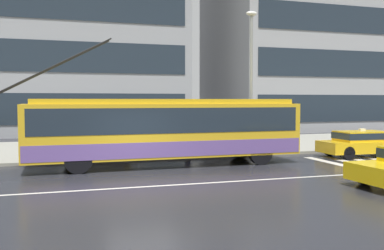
{
  "coord_description": "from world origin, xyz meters",
  "views": [
    {
      "loc": [
        -2.81,
        -14.75,
        2.77
      ],
      "look_at": [
        2.87,
        3.51,
        1.68
      ],
      "focal_mm": 40.44,
      "sensor_mm": 36.0,
      "label": 1
    }
  ],
  "objects_px": {
    "trolleybus": "(166,129)",
    "street_lamp": "(251,70)",
    "pedestrian_at_shelter": "(188,134)",
    "pedestrian_walking_past": "(75,136)",
    "pedestrian_approaching_curb": "(127,134)",
    "bus_shelter": "(98,114)",
    "taxi_ahead_of_bus": "(364,142)"
  },
  "relations": [
    {
      "from": "pedestrian_approaching_curb",
      "to": "bus_shelter",
      "type": "bearing_deg",
      "value": 175.36
    },
    {
      "from": "trolleybus",
      "to": "street_lamp",
      "type": "bearing_deg",
      "value": 24.77
    },
    {
      "from": "bus_shelter",
      "to": "street_lamp",
      "type": "relative_size",
      "value": 0.55
    },
    {
      "from": "pedestrian_at_shelter",
      "to": "street_lamp",
      "type": "height_order",
      "value": "street_lamp"
    },
    {
      "from": "trolleybus",
      "to": "street_lamp",
      "type": "distance_m",
      "value": 6.19
    },
    {
      "from": "trolleybus",
      "to": "pedestrian_at_shelter",
      "type": "height_order",
      "value": "trolleybus"
    },
    {
      "from": "street_lamp",
      "to": "pedestrian_at_shelter",
      "type": "bearing_deg",
      "value": -178.04
    },
    {
      "from": "taxi_ahead_of_bus",
      "to": "bus_shelter",
      "type": "distance_m",
      "value": 13.16
    },
    {
      "from": "bus_shelter",
      "to": "pedestrian_walking_past",
      "type": "bearing_deg",
      "value": -143.9
    },
    {
      "from": "bus_shelter",
      "to": "street_lamp",
      "type": "distance_m",
      "value": 7.99
    },
    {
      "from": "trolleybus",
      "to": "bus_shelter",
      "type": "bearing_deg",
      "value": 123.86
    },
    {
      "from": "trolleybus",
      "to": "pedestrian_walking_past",
      "type": "xyz_separation_m",
      "value": [
        -3.64,
        2.93,
        -0.47
      ]
    },
    {
      "from": "pedestrian_approaching_curb",
      "to": "street_lamp",
      "type": "xyz_separation_m",
      "value": [
        6.14,
        -1.32,
        3.25
      ]
    },
    {
      "from": "pedestrian_walking_past",
      "to": "street_lamp",
      "type": "xyz_separation_m",
      "value": [
        8.67,
        -0.61,
        3.24
      ]
    },
    {
      "from": "bus_shelter",
      "to": "pedestrian_approaching_curb",
      "type": "relative_size",
      "value": 2.49
    },
    {
      "from": "pedestrian_at_shelter",
      "to": "pedestrian_walking_past",
      "type": "distance_m",
      "value": 5.31
    },
    {
      "from": "pedestrian_approaching_curb",
      "to": "street_lamp",
      "type": "height_order",
      "value": "street_lamp"
    },
    {
      "from": "pedestrian_approaching_curb",
      "to": "pedestrian_walking_past",
      "type": "xyz_separation_m",
      "value": [
        -2.53,
        -0.71,
        0.02
      ]
    },
    {
      "from": "bus_shelter",
      "to": "pedestrian_approaching_curb",
      "type": "bearing_deg",
      "value": -4.64
    },
    {
      "from": "taxi_ahead_of_bus",
      "to": "pedestrian_approaching_curb",
      "type": "xyz_separation_m",
      "value": [
        -11.09,
        3.79,
        0.37
      ]
    },
    {
      "from": "pedestrian_at_shelter",
      "to": "pedestrian_approaching_curb",
      "type": "relative_size",
      "value": 1.09
    },
    {
      "from": "bus_shelter",
      "to": "pedestrian_at_shelter",
      "type": "bearing_deg",
      "value": -20.52
    },
    {
      "from": "trolleybus",
      "to": "pedestrian_walking_past",
      "type": "distance_m",
      "value": 4.7
    },
    {
      "from": "bus_shelter",
      "to": "pedestrian_approaching_curb",
      "type": "distance_m",
      "value": 1.74
    },
    {
      "from": "taxi_ahead_of_bus",
      "to": "pedestrian_at_shelter",
      "type": "distance_m",
      "value": 8.69
    },
    {
      "from": "taxi_ahead_of_bus",
      "to": "pedestrian_at_shelter",
      "type": "relative_size",
      "value": 2.65
    },
    {
      "from": "trolleybus",
      "to": "pedestrian_approaching_curb",
      "type": "distance_m",
      "value": 3.84
    },
    {
      "from": "trolleybus",
      "to": "pedestrian_at_shelter",
      "type": "bearing_deg",
      "value": 53.65
    },
    {
      "from": "trolleybus",
      "to": "pedestrian_walking_past",
      "type": "bearing_deg",
      "value": 141.19
    },
    {
      "from": "pedestrian_approaching_curb",
      "to": "trolleybus",
      "type": "bearing_deg",
      "value": -72.98
    },
    {
      "from": "pedestrian_approaching_curb",
      "to": "pedestrian_walking_past",
      "type": "relative_size",
      "value": 0.99
    },
    {
      "from": "taxi_ahead_of_bus",
      "to": "bus_shelter",
      "type": "relative_size",
      "value": 1.16
    }
  ]
}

